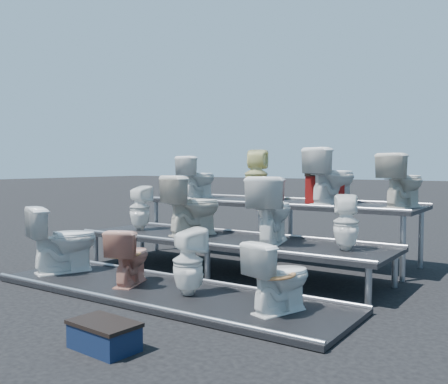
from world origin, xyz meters
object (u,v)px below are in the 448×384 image
Objects in this scene: toilet_6 at (271,210)px; toilet_7 at (346,223)px; toilet_2 at (188,262)px; toilet_8 at (198,177)px; toilet_5 at (193,205)px; toilet_0 at (63,239)px; toilet_3 at (279,276)px; toilet_9 at (256,175)px; toilet_1 at (130,256)px; toilet_10 at (332,176)px; step_stool at (104,337)px; red_crate at (324,190)px; toilet_4 at (140,208)px; toilet_11 at (402,181)px.

toilet_6 is 0.95m from toilet_7.
toilet_8 is (-1.83, 2.60, 0.80)m from toilet_2.
toilet_8 is (-0.90, 1.30, 0.34)m from toilet_5.
toilet_0 is 3.06m from toilet_3.
toilet_7 is (0.16, 1.30, 0.38)m from toilet_3.
toilet_7 is 3.34m from toilet_8.
toilet_9 is at bearing -171.82° from toilet_8.
toilet_3 is (1.90, 0.00, 0.01)m from toilet_1.
toilet_9 is 1.23m from toilet_10.
toilet_2 is 0.86× the size of toilet_5.
step_stool is at bearing 108.67° from toilet_1.
step_stool is at bearing 169.84° from toilet_0.
toilet_8 is 1.32× the size of step_stool.
toilet_8 is 0.88× the size of toilet_10.
red_crate is 4.29m from step_stool.
toilet_3 is 1.02× the size of toilet_4.
toilet_10 is at bearing -112.26° from toilet_0.
toilet_6 is at bearing 179.04° from toilet_4.
toilet_5 is at bearing -14.01° from toilet_6.
red_crate is at bearing -133.69° from toilet_1.
toilet_11 is 1.34× the size of step_stool.
toilet_4 is at bearing -14.01° from toilet_6.
toilet_2 is 0.89× the size of toilet_10.
toilet_8 is at bearing 16.92° from toilet_11.
toilet_4 is at bearing 17.08° from toilet_5.
toilet_5 is (-0.09, 1.30, 0.49)m from toilet_1.
toilet_4 is at bearing 133.45° from step_stool.
toilet_0 is 1.16m from toilet_1.
toilet_2 is (0.84, 0.00, 0.03)m from toilet_1.
toilet_10 is 0.97m from toilet_11.
toilet_6 reaches higher than toilet_0.
toilet_5 is at bearing 61.94° from toilet_10.
toilet_5 is (1.07, 1.30, 0.39)m from toilet_0.
toilet_11 is at bearing -160.08° from toilet_4.
toilet_1 is 0.84m from toilet_2.
toilet_7 reaches higher than toilet_3.
toilet_6 is at bearing -162.92° from toilet_5.
toilet_0 is 1.26× the size of toilet_3.
toilet_1 is 0.91× the size of toilet_11.
toilet_4 is at bearing -70.38° from toilet_1.
toilet_9 is (1.13, 0.00, 0.05)m from toilet_8.
toilet_1 reaches higher than step_stool.
red_crate reaches higher than toilet_7.
toilet_9 is (0.14, 2.60, 0.88)m from toilet_1.
toilet_8 reaches higher than toilet_7.
toilet_2 is 1.66m from toilet_5.
toilet_6 is (2.19, 0.00, 0.09)m from toilet_4.
toilet_8 reaches higher than toilet_1.
toilet_0 is 1.19× the size of toilet_2.
toilet_4 is 3.67m from toilet_11.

